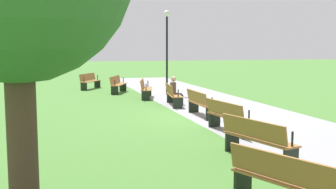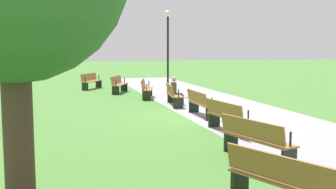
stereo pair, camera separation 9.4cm
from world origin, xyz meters
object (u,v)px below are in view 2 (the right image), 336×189
bench_2 (146,88)px  bench_6 (255,138)px  bench_1 (119,84)px  bench_7 (284,181)px  lamp_post (168,37)px  bench_4 (200,103)px  bench_3 (173,94)px  bench_0 (91,81)px  bench_5 (228,116)px  person_seated (176,90)px

bench_2 → bench_6: (11.05, 0.00, 0.00)m
bench_1 → bench_7: 16.32m
bench_1 → bench_2: 2.79m
bench_6 → lamp_post: (-12.34, 1.42, 2.45)m
bench_2 → bench_4: same height
bench_1 → lamp_post: lamp_post is taller
bench_2 → bench_3: same height
bench_0 → bench_4: size_ratio=0.99×
bench_1 → bench_2: same height
bench_1 → bench_5: bearing=30.7°
lamp_post → bench_1: bearing=-119.9°
bench_6 → person_seated: person_seated is taller
bench_2 → bench_1: bearing=-145.6°
bench_2 → bench_7: (13.68, -0.91, 0.00)m
bench_1 → lamp_post: 3.64m
bench_1 → bench_3: bearing=38.3°
bench_0 → bench_3: (7.87, 2.72, 0.00)m
bench_4 → lamp_post: 7.28m
bench_6 → lamp_post: 12.66m
bench_1 → bench_3: size_ratio=0.99×
bench_2 → person_seated: size_ratio=1.61×
bench_3 → bench_7: same height
bench_5 → person_seated: (-5.73, 0.17, 0.16)m
bench_5 → lamp_post: (-9.61, 0.87, 2.45)m
bench_6 → bench_7: 2.79m
bench_0 → bench_2: same height
person_seated → lamp_post: lamp_post is taller
bench_1 → bench_3: (5.37, 1.47, 0.00)m
bench_5 → lamp_post: size_ratio=0.45×
bench_7 → bench_0: bearing=160.8°
bench_0 → bench_4: bearing=46.0°
bench_3 → bench_7: 11.05m
lamp_post → bench_5: bearing=-5.2°
bench_2 → lamp_post: size_ratio=0.46×
bench_2 → bench_4: bearing=23.0°
person_seated → lamp_post: (-3.87, 0.70, 2.29)m
person_seated → lamp_post: size_ratio=0.28×
bench_6 → lamp_post: bearing=158.1°
bench_6 → person_seated: (-8.47, 0.72, 0.16)m
bench_5 → bench_6: same height
bench_3 → bench_4: size_ratio=1.02×
lamp_post → bench_2: bearing=-47.6°
bench_7 → person_seated: size_ratio=1.59×
bench_7 → lamp_post: 15.36m
bench_0 → bench_7: size_ratio=0.97×
bench_1 → bench_2: bearing=42.1°
bench_7 → person_seated: 11.23m
bench_1 → bench_6: (13.68, 0.91, 0.00)m
bench_0 → bench_2: (5.13, 2.17, 0.00)m
bench_2 → lamp_post: bearing=147.7°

